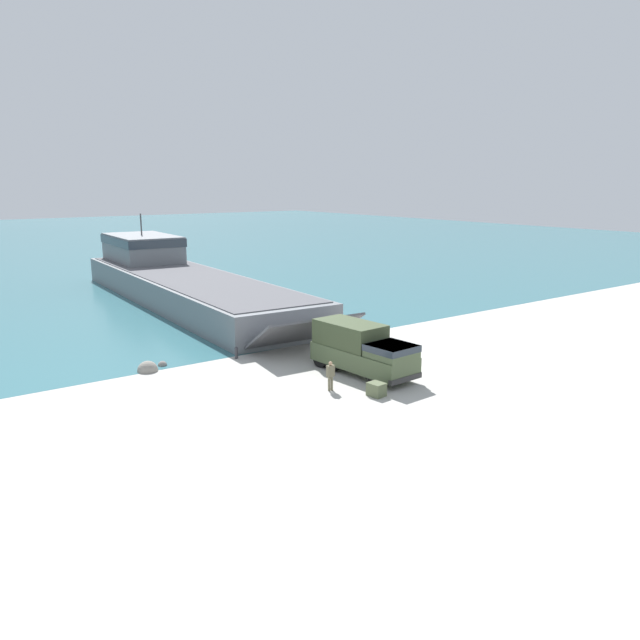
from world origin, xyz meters
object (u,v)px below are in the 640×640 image
Objects in this scene: soldier_on_ramp at (330,374)px; moored_boat_b at (170,245)px; landing_craft at (177,278)px; moored_boat_c at (128,260)px; military_truck at (362,349)px; cargo_crate at (376,389)px; mooring_bollard at (236,352)px.

moored_boat_b reaches higher than soldier_on_ramp.
moored_boat_c is at bearing 82.98° from landing_craft.
military_truck is at bearing 72.93° from moored_boat_b.
moored_boat_b is at bearing 74.72° from cargo_crate.
mooring_bollard is (-11.26, -52.51, -0.14)m from moored_boat_c.
landing_craft is 5.97× the size of military_truck.
cargo_crate is at bearing 167.34° from moored_boat_c.
moored_boat_c is (-13.07, -16.01, -0.14)m from moored_boat_b.
soldier_on_ramp is at bearing -82.86° from mooring_bollard.
cargo_crate is at bearing 72.23° from moored_boat_b.
moored_boat_b is (18.35, 45.45, -1.27)m from landing_craft.
moored_boat_c is 6.18× the size of cargo_crate.
moored_boat_b is (23.22, 77.37, -0.26)m from soldier_on_ramp.
mooring_bollard reaches higher than cargo_crate.
landing_craft reaches higher than moored_boat_c.
mooring_bollard is (-24.33, -68.52, -0.28)m from moored_boat_b.
landing_craft is 8.19× the size of moored_boat_b.
cargo_crate is (1.48, -2.20, -0.60)m from soldier_on_ramp.
soldier_on_ramp is 0.31× the size of moored_boat_c.
landing_craft reaches higher than military_truck.
mooring_bollard is at bearing -152.17° from military_truck.
mooring_bollard is at bearing 103.19° from cargo_crate.
landing_craft reaches higher than soldier_on_ramp.
landing_craft is 23.88m from mooring_bollard.
cargo_crate is (-21.74, -79.57, -0.35)m from moored_boat_b.
mooring_bollard is at bearing -170.67° from soldier_on_ramp.
moored_boat_c reaches higher than cargo_crate.
soldier_on_ramp is at bearing -71.43° from military_truck.
landing_craft is 32.30m from soldier_on_ramp.
moored_boat_b is 0.96× the size of moored_boat_c.
soldier_on_ramp is 0.32× the size of moored_boat_b.
cargo_crate is at bearing -76.81° from mooring_bollard.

